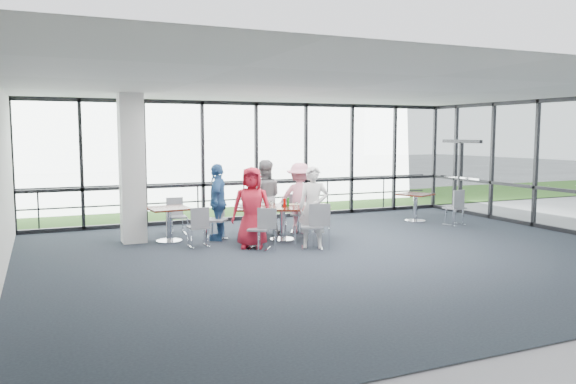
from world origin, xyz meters
name	(u,v)px	position (x,y,z in m)	size (l,w,h in m)	color
floor	(346,255)	(0.00, 0.00, -0.01)	(12.00, 10.00, 0.02)	#1F242E
ceiling	(348,88)	(0.00, 0.00, 3.20)	(12.00, 10.00, 0.04)	silver
wall_front	(572,202)	(0.00, -5.00, 1.60)	(12.00, 0.10, 3.20)	silver
curtain_wall_back	(256,161)	(0.00, 5.00, 1.60)	(12.00, 0.10, 3.20)	white
curtain_wall_right	(570,166)	(6.00, 0.00, 1.60)	(0.10, 10.00, 3.20)	white
exit_door	(461,177)	(6.00, 3.75, 1.05)	(0.12, 1.60, 2.10)	black
structural_column	(132,169)	(-3.60, 3.00, 1.60)	(0.50, 0.50, 3.20)	white
apron	(208,200)	(0.00, 10.00, -0.02)	(80.00, 70.00, 0.02)	slate
grass_strip	(224,206)	(0.00, 8.00, 0.01)	(80.00, 5.00, 0.01)	#37591D
hangar_main	(179,124)	(4.00, 32.00, 3.00)	(24.00, 10.00, 6.00)	silver
guard_rail	(249,199)	(0.00, 5.60, 0.50)	(0.06, 0.06, 12.00)	#2D2D33
main_table	(283,212)	(-0.55, 1.89, 0.63)	(2.27, 1.78, 0.75)	#371C0D
side_table_left	(169,213)	(-2.89, 2.72, 0.63)	(0.91, 0.91, 0.75)	#371C0D
side_table_right	(415,198)	(3.75, 2.89, 0.62)	(1.03, 1.03, 0.75)	#371C0D
diner_near_left	(252,207)	(-1.45, 1.39, 0.84)	(0.82, 0.53, 1.67)	red
diner_near_right	(313,207)	(-0.30, 0.87, 0.84)	(0.61, 0.45, 1.68)	silver
diner_far_left	(264,197)	(-0.64, 2.78, 0.87)	(0.84, 0.52, 1.74)	gray
diner_far_right	(300,198)	(0.18, 2.55, 0.83)	(1.08, 0.56, 1.67)	pink
diner_end	(218,202)	(-1.84, 2.51, 0.85)	(0.99, 0.54, 1.69)	#2D5A93
chair_main_nl	(259,229)	(-1.39, 1.14, 0.42)	(0.41, 0.41, 0.84)	gray
chair_main_nr	(312,227)	(-0.37, 0.79, 0.46)	(0.45, 0.45, 0.92)	gray
chair_main_fl	(259,214)	(-0.67, 3.05, 0.44)	(0.43, 0.43, 0.89)	gray
chair_main_fr	(300,214)	(0.21, 2.62, 0.44)	(0.43, 0.43, 0.88)	gray
chair_main_end	(215,220)	(-1.94, 2.40, 0.46)	(0.45, 0.45, 0.93)	gray
chair_spare_la	(198,227)	(-2.45, 1.89, 0.41)	(0.40, 0.40, 0.83)	gray
chair_spare_lb	(177,217)	(-2.53, 3.50, 0.42)	(0.41, 0.41, 0.83)	gray
chair_spare_r	(455,208)	(4.28, 1.95, 0.45)	(0.44, 0.44, 0.90)	gray
plate_nl	(259,209)	(-1.17, 1.74, 0.76)	(0.25, 0.25, 0.01)	white
plate_nr	(314,208)	(-0.09, 1.27, 0.76)	(0.28, 0.28, 0.01)	white
plate_fl	(260,204)	(-0.89, 2.39, 0.76)	(0.25, 0.25, 0.01)	white
plate_fr	(304,204)	(0.03, 2.02, 0.76)	(0.27, 0.27, 0.01)	white
plate_end	(242,206)	(-1.39, 2.21, 0.76)	(0.27, 0.27, 0.01)	white
tumbler_a	(271,205)	(-0.87, 1.76, 0.82)	(0.07, 0.07, 0.14)	white
tumbler_b	(296,205)	(-0.37, 1.56, 0.81)	(0.06, 0.06, 0.13)	white
tumbler_c	(284,202)	(-0.43, 2.10, 0.82)	(0.07, 0.07, 0.15)	white
tumbler_d	(251,204)	(-1.22, 2.07, 0.82)	(0.07, 0.07, 0.15)	white
menu_a	(275,209)	(-0.89, 1.52, 0.75)	(0.30, 0.21, 0.00)	silver
menu_b	(324,208)	(0.19, 1.33, 0.75)	(0.27, 0.19, 0.00)	silver
menu_c	(291,204)	(-0.22, 2.16, 0.75)	(0.33, 0.23, 0.00)	silver
condiment_caddy	(284,205)	(-0.48, 1.96, 0.77)	(0.10, 0.07, 0.04)	black
ketchup_bottle	(285,202)	(-0.50, 1.88, 0.84)	(0.06, 0.06, 0.18)	#A70200
green_bottle	(288,202)	(-0.43, 1.86, 0.85)	(0.05, 0.05, 0.20)	#166C1B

